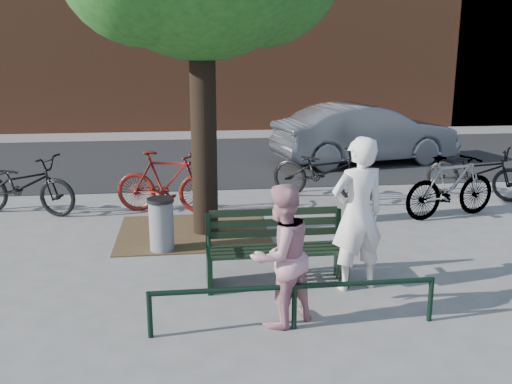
{
  "coord_description": "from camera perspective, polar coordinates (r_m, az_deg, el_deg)",
  "views": [
    {
      "loc": [
        -1.08,
        -6.62,
        2.89
      ],
      "look_at": [
        -0.13,
        1.0,
        0.95
      ],
      "focal_mm": 40.0,
      "sensor_mm": 36.0,
      "label": 1
    }
  ],
  "objects": [
    {
      "name": "ground",
      "position": [
        7.3,
        2.03,
        -9.16
      ],
      "size": [
        90.0,
        90.0,
        0.0
      ],
      "primitive_type": "plane",
      "color": "gray",
      "rests_on": "ground"
    },
    {
      "name": "dirt_pit",
      "position": [
        9.28,
        -6.25,
        -4.02
      ],
      "size": [
        2.4,
        2.0,
        0.02
      ],
      "primitive_type": "cube",
      "color": "brown",
      "rests_on": "ground"
    },
    {
      "name": "road",
      "position": [
        15.43,
        -2.95,
        3.35
      ],
      "size": [
        40.0,
        7.0,
        0.01
      ],
      "primitive_type": "cube",
      "color": "black",
      "rests_on": "ground"
    },
    {
      "name": "park_bench",
      "position": [
        7.2,
        1.96,
        -5.41
      ],
      "size": [
        1.74,
        0.54,
        0.97
      ],
      "color": "black",
      "rests_on": "ground"
    },
    {
      "name": "guard_railing",
      "position": [
        6.06,
        3.87,
        -10.09
      ],
      "size": [
        3.06,
        0.06,
        0.51
      ],
      "color": "black",
      "rests_on": "ground"
    },
    {
      "name": "person_left",
      "position": [
        6.98,
        10.12,
        -2.21
      ],
      "size": [
        0.77,
        0.59,
        1.9
      ],
      "primitive_type": "imported",
      "rotation": [
        0.0,
        0.0,
        3.36
      ],
      "color": "white",
      "rests_on": "ground"
    },
    {
      "name": "person_right",
      "position": [
        6.04,
        2.51,
        -6.37
      ],
      "size": [
        0.95,
        0.89,
        1.55
      ],
      "primitive_type": "imported",
      "rotation": [
        0.0,
        0.0,
        3.69
      ],
      "color": "#C1858E",
      "rests_on": "ground"
    },
    {
      "name": "litter_bin",
      "position": [
        8.41,
        -9.44,
        -3.22
      ],
      "size": [
        0.39,
        0.39,
        0.8
      ],
      "color": "gray",
      "rests_on": "ground"
    },
    {
      "name": "bicycle_a",
      "position": [
        10.96,
        -22.26,
        0.68
      ],
      "size": [
        2.17,
        1.38,
        1.07
      ],
      "primitive_type": "imported",
      "rotation": [
        0.0,
        0.0,
        1.22
      ],
      "color": "black",
      "rests_on": "ground"
    },
    {
      "name": "bicycle_b",
      "position": [
        10.35,
        -8.92,
        0.98
      ],
      "size": [
        1.94,
        0.97,
        1.12
      ],
      "primitive_type": "imported",
      "rotation": [
        0.0,
        0.0,
        1.32
      ],
      "color": "#5A110C",
      "rests_on": "ground"
    },
    {
      "name": "bicycle_c",
      "position": [
        11.18,
        6.72,
        2.07
      ],
      "size": [
        2.19,
        1.9,
        1.14
      ],
      "primitive_type": "imported",
      "rotation": [
        0.0,
        0.0,
        0.93
      ],
      "color": "black",
      "rests_on": "ground"
    },
    {
      "name": "bicycle_d",
      "position": [
        10.5,
        18.9,
        0.52
      ],
      "size": [
        1.92,
        0.96,
        1.11
      ],
      "primitive_type": "imported",
      "rotation": [
        0.0,
        0.0,
        1.82
      ],
      "color": "gray",
      "rests_on": "ground"
    },
    {
      "name": "bicycle_e",
      "position": [
        12.15,
        21.17,
        1.89
      ],
      "size": [
        1.93,
        1.77,
        1.02
      ],
      "primitive_type": "imported",
      "rotation": [
        0.0,
        0.0,
        0.88
      ],
      "color": "black",
      "rests_on": "ground"
    },
    {
      "name": "parked_car",
      "position": [
        14.95,
        10.86,
        5.73
      ],
      "size": [
        4.89,
        2.48,
        1.54
      ],
      "primitive_type": "imported",
      "rotation": [
        0.0,
        0.0,
        1.76
      ],
      "color": "slate",
      "rests_on": "ground"
    }
  ]
}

